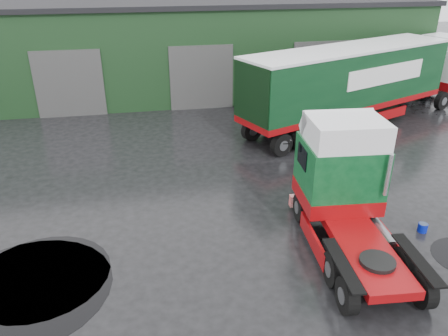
# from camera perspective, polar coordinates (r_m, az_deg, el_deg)

# --- Properties ---
(ground) EXTENTS (100.00, 100.00, 0.00)m
(ground) POSITION_cam_1_polar(r_m,az_deg,el_deg) (15.85, -2.62, -7.98)
(ground) COLOR black
(warehouse) EXTENTS (32.40, 12.40, 6.30)m
(warehouse) POSITION_cam_1_polar(r_m,az_deg,el_deg) (33.76, -4.55, 16.00)
(warehouse) COLOR black
(warehouse) RESTS_ON ground
(hero_tractor) EXTENTS (3.39, 6.93, 4.18)m
(hero_tractor) POSITION_cam_1_polar(r_m,az_deg,el_deg) (14.03, 17.35, -4.08)
(hero_tractor) COLOR #0D4720
(hero_tractor) RESTS_ON ground
(lorry_right) EXTENTS (17.18, 9.37, 4.56)m
(lorry_right) POSITION_cam_1_polar(r_m,az_deg,el_deg) (25.63, 15.81, 10.02)
(lorry_right) COLOR white
(lorry_right) RESTS_ON ground
(wash_bucket) EXTENTS (0.44, 0.44, 0.31)m
(wash_bucket) POSITION_cam_1_polar(r_m,az_deg,el_deg) (17.15, 24.51, -7.10)
(wash_bucket) COLOR #0717A6
(wash_bucket) RESTS_ON ground
(tree_back_a) EXTENTS (4.40, 4.40, 9.50)m
(tree_back_a) POSITION_cam_1_polar(r_m,az_deg,el_deg) (43.46, -17.50, 19.25)
(tree_back_a) COLOR black
(tree_back_a) RESTS_ON ground
(tree_back_b) EXTENTS (4.40, 4.40, 7.50)m
(tree_back_b) POSITION_cam_1_polar(r_m,az_deg,el_deg) (44.95, 4.55, 19.16)
(tree_back_b) COLOR black
(tree_back_b) RESTS_ON ground
(puddle_0) EXTENTS (4.16, 4.16, 0.01)m
(puddle_0) POSITION_cam_1_polar(r_m,az_deg,el_deg) (14.89, -22.75, -12.76)
(puddle_0) COLOR black
(puddle_0) RESTS_ON ground
(puddle_1) EXTENTS (1.74, 1.74, 0.01)m
(puddle_1) POSITION_cam_1_polar(r_m,az_deg,el_deg) (22.23, 12.43, 1.79)
(puddle_1) COLOR black
(puddle_1) RESTS_ON ground
(puddle_2) EXTENTS (5.05, 5.05, 0.01)m
(puddle_2) POSITION_cam_1_polar(r_m,az_deg,el_deg) (14.51, -24.58, -14.30)
(puddle_2) COLOR black
(puddle_2) RESTS_ON ground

